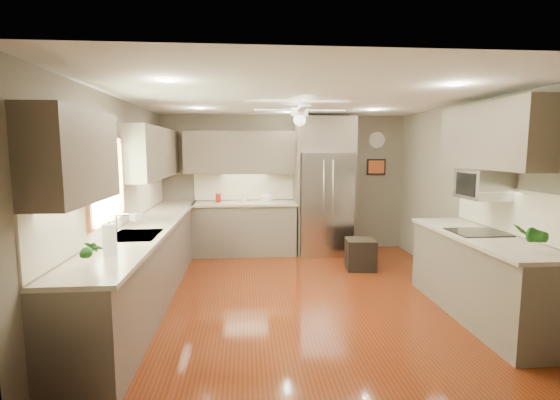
{
  "coord_description": "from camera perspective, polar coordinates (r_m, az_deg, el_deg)",
  "views": [
    {
      "loc": [
        -0.7,
        -5.01,
        1.88
      ],
      "look_at": [
        -0.23,
        0.6,
        1.17
      ],
      "focal_mm": 26.0,
      "sensor_mm": 36.0,
      "label": 1
    }
  ],
  "objects": [
    {
      "name": "floor",
      "position": [
        5.39,
        3.07,
        -13.27
      ],
      "size": [
        5.0,
        5.0,
        0.0
      ],
      "primitive_type": "plane",
      "color": "#491F09",
      "rests_on": "ground"
    },
    {
      "name": "ceiling",
      "position": [
        5.09,
        3.26,
        14.12
      ],
      "size": [
        5.0,
        5.0,
        0.0
      ],
      "primitive_type": "plane",
      "rotation": [
        3.14,
        0.0,
        0.0
      ],
      "color": "white",
      "rests_on": "ground"
    },
    {
      "name": "wall_back",
      "position": [
        7.57,
        0.55,
        2.37
      ],
      "size": [
        4.5,
        0.0,
        4.5
      ],
      "primitive_type": "plane",
      "rotation": [
        1.57,
        0.0,
        0.0
      ],
      "color": "#665D4E",
      "rests_on": "ground"
    },
    {
      "name": "wall_front",
      "position": [
        2.68,
        10.61,
        -6.61
      ],
      "size": [
        4.5,
        0.0,
        4.5
      ],
      "primitive_type": "plane",
      "rotation": [
        -1.57,
        0.0,
        0.0
      ],
      "color": "#665D4E",
      "rests_on": "ground"
    },
    {
      "name": "wall_left",
      "position": [
        5.28,
        -21.81,
        -0.23
      ],
      "size": [
        0.0,
        5.0,
        5.0
      ],
      "primitive_type": "plane",
      "rotation": [
        1.57,
        0.0,
        1.57
      ],
      "color": "#665D4E",
      "rests_on": "ground"
    },
    {
      "name": "wall_right",
      "position": [
        5.85,
        25.57,
        0.25
      ],
      "size": [
        0.0,
        5.0,
        5.0
      ],
      "primitive_type": "plane",
      "rotation": [
        1.57,
        0.0,
        -1.57
      ],
      "color": "#665D4E",
      "rests_on": "ground"
    },
    {
      "name": "canister_a",
      "position": [
        7.3,
        -8.68,
        0.29
      ],
      "size": [
        0.11,
        0.11,
        0.15
      ],
      "primitive_type": "cylinder",
      "rotation": [
        0.0,
        0.0,
        0.19
      ],
      "color": "maroon",
      "rests_on": "back_run"
    },
    {
      "name": "canister_c",
      "position": [
        7.3,
        -5.01,
        0.43
      ],
      "size": [
        0.11,
        0.11,
        0.17
      ],
      "primitive_type": "cylinder",
      "rotation": [
        0.0,
        0.0,
        0.1
      ],
      "color": "beige",
      "rests_on": "back_run"
    },
    {
      "name": "soap_bottle",
      "position": [
        5.39,
        -19.57,
        -2.23
      ],
      "size": [
        0.12,
        0.12,
        0.2
      ],
      "primitive_type": "imported",
      "rotation": [
        0.0,
        0.0,
        -0.4
      ],
      "color": "white",
      "rests_on": "left_run"
    },
    {
      "name": "potted_plant_left",
      "position": [
        3.58,
        -25.26,
        -6.39
      ],
      "size": [
        0.15,
        0.11,
        0.29
      ],
      "primitive_type": "imported",
      "rotation": [
        0.0,
        0.0,
        0.01
      ],
      "color": "#1B5217",
      "rests_on": "left_run"
    },
    {
      "name": "potted_plant_right",
      "position": [
        4.42,
        31.69,
        -4.09
      ],
      "size": [
        0.22,
        0.2,
        0.32
      ],
      "primitive_type": "imported",
      "rotation": [
        0.0,
        0.0,
        0.42
      ],
      "color": "#1B5217",
      "rests_on": "right_run"
    },
    {
      "name": "bowl",
      "position": [
        7.29,
        -1.93,
        -0.05
      ],
      "size": [
        0.28,
        0.28,
        0.06
      ],
      "primitive_type": "imported",
      "rotation": [
        0.0,
        0.0,
        -0.29
      ],
      "color": "beige",
      "rests_on": "back_run"
    },
    {
      "name": "left_run",
      "position": [
        5.49,
        -17.99,
        -7.95
      ],
      "size": [
        0.65,
        4.7,
        1.45
      ],
      "color": "brown",
      "rests_on": "ground"
    },
    {
      "name": "back_run",
      "position": [
        7.35,
        -4.89,
        -3.83
      ],
      "size": [
        1.85,
        0.65,
        1.45
      ],
      "color": "brown",
      "rests_on": "ground"
    },
    {
      "name": "uppers",
      "position": [
        5.72,
        -5.22,
        7.03
      ],
      "size": [
        4.5,
        4.7,
        0.95
      ],
      "color": "brown",
      "rests_on": "wall_left"
    },
    {
      "name": "window",
      "position": [
        4.77,
        -23.38,
        2.58
      ],
      "size": [
        0.05,
        1.12,
        0.92
      ],
      "color": "#BFF2B2",
      "rests_on": "wall_left"
    },
    {
      "name": "sink",
      "position": [
        4.77,
        -19.7,
        -5.05
      ],
      "size": [
        0.5,
        0.7,
        0.32
      ],
      "color": "silver",
      "rests_on": "left_run"
    },
    {
      "name": "refrigerator",
      "position": [
        7.33,
        6.25,
        1.69
      ],
      "size": [
        1.06,
        0.75,
        2.45
      ],
      "color": "silver",
      "rests_on": "ground"
    },
    {
      "name": "right_run",
      "position": [
        5.15,
        26.51,
        -9.34
      ],
      "size": [
        0.7,
        2.2,
        1.45
      ],
      "color": "brown",
      "rests_on": "ground"
    },
    {
      "name": "microwave",
      "position": [
        5.24,
        26.61,
        2.0
      ],
      "size": [
        0.43,
        0.55,
        0.34
      ],
      "color": "silver",
      "rests_on": "wall_right"
    },
    {
      "name": "ceiling_fan",
      "position": [
        5.37,
        2.79,
        11.96
      ],
      "size": [
        1.18,
        1.18,
        0.32
      ],
      "color": "white",
      "rests_on": "ceiling"
    },
    {
      "name": "recessed_lights",
      "position": [
        5.48,
        2.24,
        13.57
      ],
      "size": [
        2.84,
        3.14,
        0.01
      ],
      "color": "white",
      "rests_on": "ceiling"
    },
    {
      "name": "wall_clock",
      "position": [
        7.88,
        13.47,
        8.19
      ],
      "size": [
        0.3,
        0.03,
        0.3
      ],
      "color": "white",
      "rests_on": "wall_back"
    },
    {
      "name": "framed_print",
      "position": [
        7.88,
        13.38,
        4.56
      ],
      "size": [
        0.36,
        0.03,
        0.3
      ],
      "color": "black",
      "rests_on": "wall_back"
    },
    {
      "name": "stool",
      "position": [
        6.57,
        11.25,
        -7.48
      ],
      "size": [
        0.49,
        0.49,
        0.5
      ],
      "color": "black",
      "rests_on": "ground"
    },
    {
      "name": "paper_towel",
      "position": [
        3.95,
        -22.85,
        -5.11
      ],
      "size": [
        0.12,
        0.12,
        0.3
      ],
      "color": "white",
      "rests_on": "left_run"
    }
  ]
}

